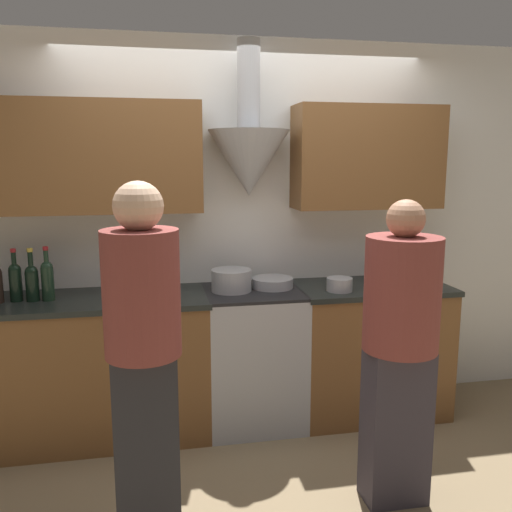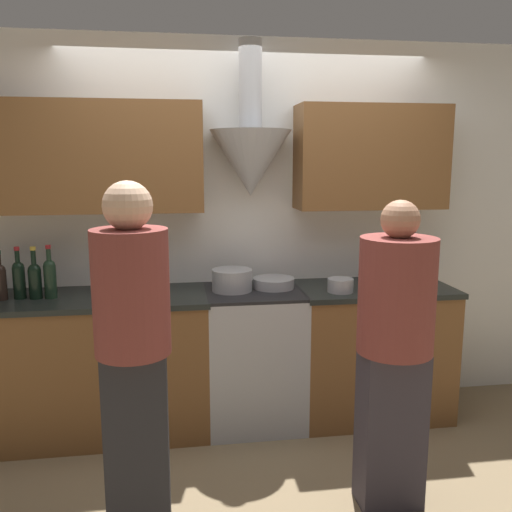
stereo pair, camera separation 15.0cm
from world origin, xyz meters
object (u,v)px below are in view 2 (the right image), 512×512
person_foreground_left (134,352)px  wine_bottle_4 (35,278)px  wine_bottle_3 (19,278)px  wine_bottle_5 (50,276)px  saucepan (341,285)px  person_foreground_right (394,345)px  orange_fruit (412,278)px  stove_range (254,356)px  stock_pot (232,280)px  mixing_bowl (274,283)px  wine_bottle_2 (0,280)px

person_foreground_left → wine_bottle_4: bearing=121.2°
wine_bottle_3 → wine_bottle_5: size_ratio=0.97×
wine_bottle_3 → wine_bottle_4: (0.10, -0.01, -0.01)m
saucepan → person_foreground_right: (0.01, -0.88, -0.10)m
saucepan → orange_fruit: bearing=16.2°
stove_range → wine_bottle_5: size_ratio=2.76×
wine_bottle_4 → stock_pot: (1.24, 0.02, -0.06)m
saucepan → stock_pot: bearing=168.8°
wine_bottle_5 → mixing_bowl: bearing=2.5°
wine_bottle_2 → wine_bottle_3: wine_bottle_3 is taller
wine_bottle_2 → orange_fruit: bearing=1.1°
person_foreground_right → orange_fruit: bearing=61.8°
wine_bottle_5 → saucepan: bearing=-3.6°
person_foreground_left → saucepan: bearing=38.5°
saucepan → person_foreground_left: size_ratio=0.10×
wine_bottle_4 → wine_bottle_3: bearing=171.8°
wine_bottle_3 → orange_fruit: bearing=0.7°
wine_bottle_2 → person_foreground_right: size_ratio=0.19×
stove_range → wine_bottle_2: (-1.58, -0.01, 0.59)m
wine_bottle_3 → wine_bottle_5: wine_bottle_5 is taller
stock_pot → saucepan: bearing=-11.2°
stock_pot → person_foreground_right: bearing=-55.0°
person_foreground_left → person_foreground_right: size_ratio=1.07×
stove_range → wine_bottle_2: size_ratio=2.99×
wine_bottle_5 → stock_pot: 1.15m
wine_bottle_3 → stove_range: bearing=-0.2°
stove_range → wine_bottle_3: 1.59m
stove_range → wine_bottle_3: size_ratio=2.84×
stock_pot → wine_bottle_5: bearing=-178.9°
mixing_bowl → person_foreground_right: size_ratio=0.18×
stock_pot → mixing_bowl: stock_pot is taller
mixing_bowl → person_foreground_left: size_ratio=0.16×
stove_range → mixing_bowl: bearing=19.6°
mixing_bowl → wine_bottle_4: bearing=-177.8°
wine_bottle_3 → saucepan: size_ratio=1.92×
stove_range → orange_fruit: size_ratio=11.47×
mixing_bowl → person_foreground_right: (0.42, -1.06, -0.09)m
wine_bottle_5 → person_foreground_left: bearing=-62.3°
stove_range → saucepan: (0.56, -0.13, 0.50)m
wine_bottle_3 → orange_fruit: wine_bottle_3 is taller
person_foreground_left → wine_bottle_2: bearing=128.3°
wine_bottle_2 → mixing_bowl: (1.73, 0.07, -0.09)m
stock_pot → person_foreground_right: (0.71, -1.02, -0.13)m
wine_bottle_3 → stock_pot: 1.34m
mixing_bowl → saucepan: bearing=-23.4°
wine_bottle_5 → wine_bottle_3: bearing=174.9°
orange_fruit → person_foreground_left: bearing=-147.4°
wine_bottle_4 → wine_bottle_5: 0.09m
stove_range → wine_bottle_4: size_ratio=2.82×
wine_bottle_4 → wine_bottle_5: size_ratio=0.98×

